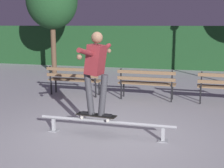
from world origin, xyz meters
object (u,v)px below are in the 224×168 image
Objects in this scene: grind_rail at (106,124)px; park_bench_leftmost at (74,78)px; skateboard at (96,115)px; skateboarder at (96,67)px; park_bench_left_center at (146,81)px; tree_far_left at (52,1)px.

park_bench_leftmost is at bearing 121.60° from grind_rail.
skateboard is 0.51× the size of skateboarder.
tree_far_left is (-4.65, 3.87, 2.52)m from park_bench_left_center.
skateboarder is at bearing -58.90° from tree_far_left.
skateboard is 3.48m from park_bench_leftmost.
park_bench_left_center is at bearing 80.93° from skateboard.
tree_far_left is at bearing 122.22° from grind_rail.
park_bench_left_center is 6.55m from tree_far_left.
skateboard is 0.19× the size of tree_far_left.
tree_far_left reaches higher than skateboarder.
grind_rail is at bearing -57.78° from tree_far_left.
skateboarder reaches higher than skateboard.
skateboard is 3.08m from park_bench_left_center.
tree_far_left is at bearing 122.70° from park_bench_leftmost.
park_bench_leftmost is (-1.87, 3.04, 0.30)m from grind_rail.
park_bench_left_center is at bearing 0.00° from park_bench_leftmost.
skateboarder is at bearing -99.02° from park_bench_left_center.
skateboard is at bearing -99.07° from park_bench_left_center.
park_bench_left_center is at bearing 80.98° from skateboarder.
park_bench_leftmost is (-1.68, 3.04, 0.15)m from skateboard.
park_bench_left_center is 0.38× the size of tree_far_left.
skateboard is 0.50× the size of park_bench_left_center.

